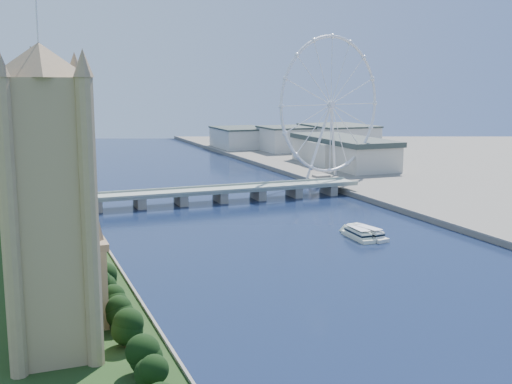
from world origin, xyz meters
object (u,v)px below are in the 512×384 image
tour_boat_far (367,238)px  london_eye (331,105)px  victoria_tower (47,194)px  tour_boat_near (358,239)px

tour_boat_far → london_eye: bearing=57.7°
london_eye → victoria_tower: bearing=-130.4°
london_eye → tour_boat_far: london_eye is taller
victoria_tower → tour_boat_near: (172.05, 108.67, -54.49)m
victoria_tower → tour_boat_far: bearing=31.3°
victoria_tower → tour_boat_near: bearing=32.3°
london_eye → tour_boat_near: 219.26m
tour_boat_near → tour_boat_far: 5.51m
london_eye → tour_boat_near: london_eye is taller
tour_boat_near → tour_boat_far: size_ratio=0.97×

